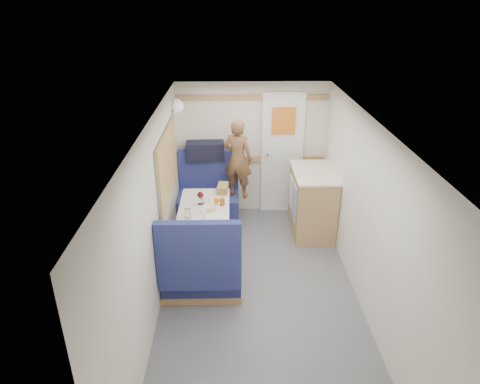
{
  "coord_description": "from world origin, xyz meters",
  "views": [
    {
      "loc": [
        -0.3,
        -3.81,
        3.11
      ],
      "look_at": [
        -0.21,
        0.9,
        0.92
      ],
      "focal_mm": 32.0,
      "sensor_mm": 36.0,
      "label": 1
    }
  ],
  "objects_px": {
    "dinette_table": "(205,214)",
    "cheese_block": "(211,209)",
    "beer_glass": "(222,202)",
    "pepper_grinder": "(201,195)",
    "galley_counter": "(312,201)",
    "bench_near": "(201,272)",
    "duffel_bag": "(205,151)",
    "tumbler_right": "(201,199)",
    "dome_light": "(176,106)",
    "bench_far": "(209,203)",
    "wine_glass": "(200,195)",
    "tray": "(213,213)",
    "bread_loaf": "(223,188)",
    "salt_grinder": "(209,200)",
    "person": "(238,159)",
    "tumbler_left": "(188,213)",
    "orange_fruit": "(216,200)"
  },
  "relations": [
    {
      "from": "person",
      "to": "bench_far",
      "type": "bearing_deg",
      "value": 11.39
    },
    {
      "from": "galley_counter",
      "to": "bench_far",
      "type": "bearing_deg",
      "value": 167.9
    },
    {
      "from": "dome_light",
      "to": "galley_counter",
      "type": "relative_size",
      "value": 0.22
    },
    {
      "from": "galley_counter",
      "to": "tray",
      "type": "bearing_deg",
      "value": -148.55
    },
    {
      "from": "orange_fruit",
      "to": "wine_glass",
      "type": "distance_m",
      "value": 0.21
    },
    {
      "from": "dinette_table",
      "to": "cheese_block",
      "type": "distance_m",
      "value": 0.31
    },
    {
      "from": "galley_counter",
      "to": "duffel_bag",
      "type": "relative_size",
      "value": 1.69
    },
    {
      "from": "tray",
      "to": "salt_grinder",
      "type": "bearing_deg",
      "value": 100.3
    },
    {
      "from": "tumbler_right",
      "to": "beer_glass",
      "type": "bearing_deg",
      "value": -11.61
    },
    {
      "from": "tumbler_left",
      "to": "beer_glass",
      "type": "relative_size",
      "value": 1.24
    },
    {
      "from": "dome_light",
      "to": "wine_glass",
      "type": "height_order",
      "value": "dome_light"
    },
    {
      "from": "tumbler_left",
      "to": "bench_near",
      "type": "bearing_deg",
      "value": -70.38
    },
    {
      "from": "cheese_block",
      "to": "tumbler_right",
      "type": "relative_size",
      "value": 0.93
    },
    {
      "from": "dinette_table",
      "to": "tumbler_right",
      "type": "relative_size",
      "value": 7.71
    },
    {
      "from": "person",
      "to": "pepper_grinder",
      "type": "distance_m",
      "value": 0.85
    },
    {
      "from": "pepper_grinder",
      "to": "bread_loaf",
      "type": "relative_size",
      "value": 0.38
    },
    {
      "from": "bench_far",
      "to": "tumbler_right",
      "type": "relative_size",
      "value": 8.8
    },
    {
      "from": "dome_light",
      "to": "pepper_grinder",
      "type": "height_order",
      "value": "dome_light"
    },
    {
      "from": "galley_counter",
      "to": "bench_near",
      "type": "bearing_deg",
      "value": -136.06
    },
    {
      "from": "pepper_grinder",
      "to": "salt_grinder",
      "type": "distance_m",
      "value": 0.18
    },
    {
      "from": "bench_near",
      "to": "pepper_grinder",
      "type": "relative_size",
      "value": 11.36
    },
    {
      "from": "bench_near",
      "to": "wine_glass",
      "type": "relative_size",
      "value": 6.25
    },
    {
      "from": "bench_far",
      "to": "bench_near",
      "type": "distance_m",
      "value": 1.73
    },
    {
      "from": "duffel_bag",
      "to": "wine_glass",
      "type": "distance_m",
      "value": 1.15
    },
    {
      "from": "duffel_bag",
      "to": "pepper_grinder",
      "type": "xyz_separation_m",
      "value": [
        -0.02,
        -0.97,
        -0.26
      ]
    },
    {
      "from": "tumbler_right",
      "to": "orange_fruit",
      "type": "bearing_deg",
      "value": -8.43
    },
    {
      "from": "dome_light",
      "to": "tumbler_left",
      "type": "height_order",
      "value": "dome_light"
    },
    {
      "from": "cheese_block",
      "to": "beer_glass",
      "type": "relative_size",
      "value": 1.15
    },
    {
      "from": "bench_far",
      "to": "pepper_grinder",
      "type": "xyz_separation_m",
      "value": [
        -0.06,
        -0.71,
        0.47
      ]
    },
    {
      "from": "tumbler_right",
      "to": "cheese_block",
      "type": "bearing_deg",
      "value": -60.16
    },
    {
      "from": "bench_far",
      "to": "orange_fruit",
      "type": "distance_m",
      "value": 1.02
    },
    {
      "from": "person",
      "to": "cheese_block",
      "type": "xyz_separation_m",
      "value": [
        -0.33,
        -1.03,
        -0.26
      ]
    },
    {
      "from": "bench_near",
      "to": "salt_grinder",
      "type": "bearing_deg",
      "value": 86.07
    },
    {
      "from": "person",
      "to": "tray",
      "type": "height_order",
      "value": "person"
    },
    {
      "from": "tray",
      "to": "salt_grinder",
      "type": "height_order",
      "value": "salt_grinder"
    },
    {
      "from": "beer_glass",
      "to": "pepper_grinder",
      "type": "relative_size",
      "value": 1.05
    },
    {
      "from": "tray",
      "to": "pepper_grinder",
      "type": "xyz_separation_m",
      "value": [
        -0.17,
        0.43,
        0.04
      ]
    },
    {
      "from": "salt_grinder",
      "to": "cheese_block",
      "type": "bearing_deg",
      "value": -81.82
    },
    {
      "from": "tumbler_right",
      "to": "pepper_grinder",
      "type": "relative_size",
      "value": 1.29
    },
    {
      "from": "beer_glass",
      "to": "bench_far",
      "type": "bearing_deg",
      "value": 103.85
    },
    {
      "from": "dome_light",
      "to": "wine_glass",
      "type": "relative_size",
      "value": 1.19
    },
    {
      "from": "beer_glass",
      "to": "pepper_grinder",
      "type": "distance_m",
      "value": 0.35
    },
    {
      "from": "dome_light",
      "to": "tumbler_right",
      "type": "bearing_deg",
      "value": -67.43
    },
    {
      "from": "tumbler_left",
      "to": "galley_counter",
      "type": "bearing_deg",
      "value": 29.39
    },
    {
      "from": "tumbler_right",
      "to": "bread_loaf",
      "type": "bearing_deg",
      "value": 52.5
    },
    {
      "from": "cheese_block",
      "to": "bread_loaf",
      "type": "relative_size",
      "value": 0.46
    },
    {
      "from": "beer_glass",
      "to": "bread_loaf",
      "type": "height_order",
      "value": "bread_loaf"
    },
    {
      "from": "bench_far",
      "to": "beer_glass",
      "type": "bearing_deg",
      "value": -76.15
    },
    {
      "from": "bread_loaf",
      "to": "tray",
      "type": "bearing_deg",
      "value": -99.99
    },
    {
      "from": "dome_light",
      "to": "galley_counter",
      "type": "bearing_deg",
      "value": -9.18
    }
  ]
}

